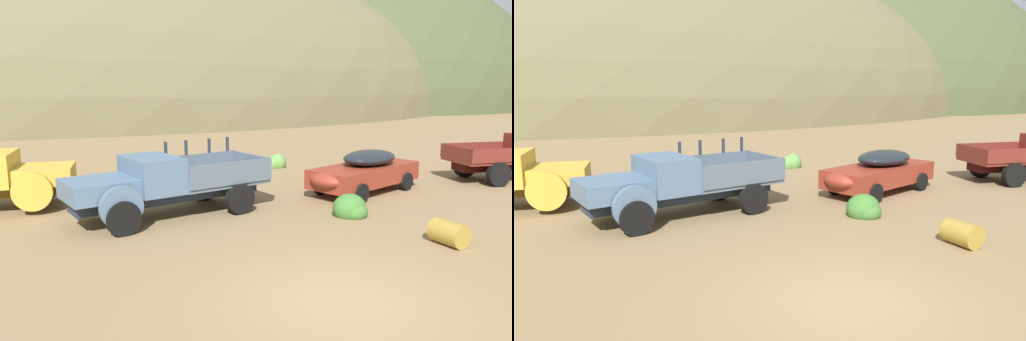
% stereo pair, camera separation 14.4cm
% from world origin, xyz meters
% --- Properties ---
extents(ground_plane, '(300.00, 300.00, 0.00)m').
position_xyz_m(ground_plane, '(0.00, 0.00, 0.00)').
color(ground_plane, olive).
extents(hill_far_left, '(99.29, 57.36, 41.03)m').
position_xyz_m(hill_far_left, '(9.65, 58.48, 0.00)').
color(hill_far_left, brown).
rests_on(hill_far_left, ground).
extents(hill_far_right, '(75.31, 65.58, 47.88)m').
position_xyz_m(hill_far_right, '(49.06, 67.42, 0.00)').
color(hill_far_right, '#424C2D').
rests_on(hill_far_right, ground).
extents(truck_chalk_blue, '(6.43, 3.20, 2.16)m').
position_xyz_m(truck_chalk_blue, '(-1.46, 7.25, 1.02)').
color(truck_chalk_blue, '#262D39').
rests_on(truck_chalk_blue, ground).
extents(car_rust_red, '(5.27, 3.03, 1.57)m').
position_xyz_m(car_rust_red, '(6.25, 7.13, 0.82)').
color(car_rust_red, maroon).
rests_on(car_rust_red, ground).
extents(oil_drum_by_truck, '(0.64, 0.91, 0.62)m').
position_xyz_m(oil_drum_by_truck, '(4.40, 1.42, 0.31)').
color(oil_drum_by_truck, olive).
rests_on(oil_drum_by_truck, ground).
extents(bush_front_left, '(1.07, 1.05, 0.90)m').
position_xyz_m(bush_front_left, '(3.87, 4.71, 0.22)').
color(bush_front_left, '#3D702D').
rests_on(bush_front_left, ground).
extents(bush_front_right, '(1.08, 0.76, 0.88)m').
position_xyz_m(bush_front_right, '(6.03, 13.29, 0.23)').
color(bush_front_right, '#5B8E42').
rests_on(bush_front_right, ground).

